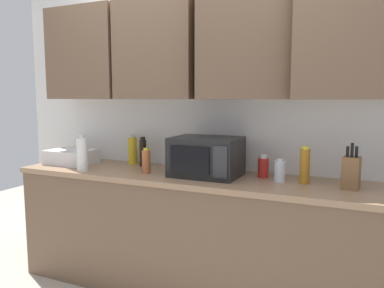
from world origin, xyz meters
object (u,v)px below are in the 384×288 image
at_px(microwave, 206,157).
at_px(dish_rack, 71,157).
at_px(knife_block, 351,172).
at_px(bottle_clear_tall, 280,171).
at_px(bottle_amber_vinegar, 305,166).
at_px(bottle_white_jar, 82,154).
at_px(bottle_red_sauce, 263,167).
at_px(bottle_spice_jar, 146,161).
at_px(bottle_yellow_mustard, 133,150).
at_px(bottle_soy_dark, 143,152).

bearing_deg(microwave, dish_rack, -179.62).
bearing_deg(knife_block, bottle_clear_tall, 177.23).
height_order(microwave, bottle_amber_vinegar, microwave).
distance_m(bottle_white_jar, bottle_amber_vinegar, 1.64).
distance_m(bottle_white_jar, bottle_red_sauce, 1.37).
height_order(bottle_clear_tall, bottle_red_sauce, bottle_red_sauce).
bearing_deg(knife_block, bottle_spice_jar, -176.18).
height_order(dish_rack, bottle_amber_vinegar, bottle_amber_vinegar).
relative_size(microwave, bottle_yellow_mustard, 1.97).
bearing_deg(bottle_clear_tall, bottle_amber_vinegar, 5.49).
height_order(knife_block, bottle_yellow_mustard, knife_block).
bearing_deg(bottle_red_sauce, dish_rack, -175.52).
height_order(microwave, bottle_spice_jar, microwave).
bearing_deg(dish_rack, bottle_yellow_mustard, 23.80).
distance_m(bottle_spice_jar, bottle_white_jar, 0.51).
xyz_separation_m(bottle_amber_vinegar, bottle_clear_tall, (-0.16, -0.02, -0.05)).
xyz_separation_m(bottle_spice_jar, bottle_white_jar, (-0.49, -0.13, 0.04)).
bearing_deg(bottle_white_jar, bottle_red_sauce, 14.61).
xyz_separation_m(microwave, bottle_white_jar, (-0.93, -0.23, -0.01)).
distance_m(bottle_amber_vinegar, bottle_clear_tall, 0.17).
bearing_deg(knife_block, bottle_soy_dark, 174.90).
height_order(bottle_spice_jar, bottle_amber_vinegar, bottle_amber_vinegar).
height_order(bottle_spice_jar, bottle_white_jar, bottle_white_jar).
bearing_deg(bottle_spice_jar, bottle_yellow_mustard, 136.71).
bearing_deg(bottle_spice_jar, bottle_soy_dark, 126.22).
bearing_deg(bottle_red_sauce, bottle_clear_tall, -35.39).
bearing_deg(bottle_clear_tall, bottle_spice_jar, -173.21).
bearing_deg(bottle_yellow_mustard, dish_rack, -156.20).
xyz_separation_m(bottle_soy_dark, bottle_yellow_mustard, (-0.14, 0.06, 0.00)).
xyz_separation_m(bottle_white_jar, bottle_soy_dark, (0.32, 0.37, -0.02)).
relative_size(bottle_amber_vinegar, bottle_clear_tall, 1.61).
height_order(bottle_spice_jar, bottle_clear_tall, bottle_spice_jar).
distance_m(knife_block, bottle_spice_jar, 1.41).
relative_size(dish_rack, bottle_red_sauce, 2.32).
height_order(dish_rack, bottle_clear_tall, bottle_clear_tall).
relative_size(microwave, bottle_spice_jar, 2.55).
distance_m(bottle_amber_vinegar, bottle_red_sauce, 0.31).
bearing_deg(knife_block, bottle_red_sauce, 168.50).
height_order(knife_block, bottle_red_sauce, knife_block).
xyz_separation_m(knife_block, bottle_clear_tall, (-0.44, 0.02, -0.03)).
distance_m(knife_block, bottle_soy_dark, 1.59).
height_order(bottle_amber_vinegar, bottle_yellow_mustard, bottle_amber_vinegar).
xyz_separation_m(microwave, bottle_soy_dark, (-0.62, 0.14, -0.02)).
bearing_deg(microwave, bottle_spice_jar, -168.44).
relative_size(bottle_spice_jar, bottle_clear_tall, 1.22).
bearing_deg(knife_block, bottle_amber_vinegar, 172.58).
distance_m(microwave, bottle_red_sauce, 0.41).
distance_m(knife_block, bottle_amber_vinegar, 0.28).
xyz_separation_m(microwave, bottle_clear_tall, (0.52, 0.02, -0.07)).
bearing_deg(bottle_red_sauce, microwave, -162.84).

